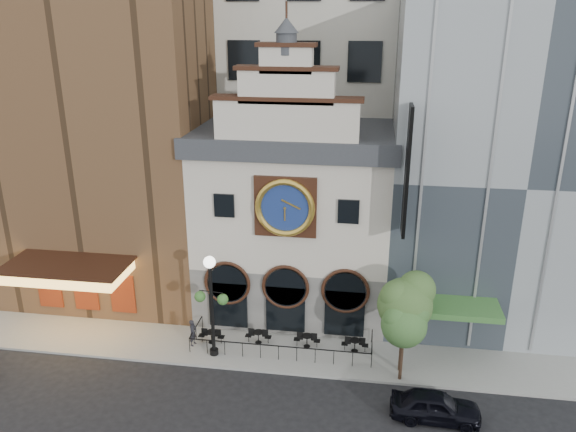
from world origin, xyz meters
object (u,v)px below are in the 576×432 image
(bistro_3, at_px, (355,344))
(bistro_1, at_px, (258,336))
(lamppost, at_px, (211,295))
(tree_right, at_px, (406,301))
(pedestrian, at_px, (193,333))
(bistro_0, at_px, (211,336))
(car_right, at_px, (435,406))
(bistro_2, at_px, (307,340))
(tree_left, at_px, (405,321))

(bistro_3, bearing_deg, bistro_1, 179.50)
(bistro_1, xyz_separation_m, lamppost, (-2.33, -1.57, 3.41))
(bistro_3, bearing_deg, tree_right, -28.63)
(pedestrian, distance_m, lamppost, 3.48)
(bistro_0, relative_size, bistro_1, 1.00)
(pedestrian, bearing_deg, bistro_1, -66.05)
(car_right, bearing_deg, pedestrian, 74.01)
(lamppost, bearing_deg, bistro_0, 117.89)
(bistro_1, bearing_deg, bistro_2, 0.37)
(bistro_0, relative_size, car_right, 0.36)
(bistro_3, height_order, tree_left, tree_left)
(bistro_1, xyz_separation_m, bistro_3, (5.81, -0.05, 0.00))
(lamppost, bearing_deg, pedestrian, 157.79)
(bistro_0, bearing_deg, pedestrian, -159.89)
(bistro_2, relative_size, tree_right, 0.27)
(bistro_2, height_order, lamppost, lamppost)
(pedestrian, bearing_deg, tree_left, -84.75)
(tree_left, relative_size, tree_right, 0.82)
(bistro_3, bearing_deg, bistro_2, 178.59)
(bistro_3, xyz_separation_m, lamppost, (-8.14, -1.52, 3.41))
(lamppost, bearing_deg, car_right, -10.90)
(bistro_0, height_order, car_right, car_right)
(bistro_1, distance_m, pedestrian, 3.92)
(bistro_2, height_order, pedestrian, pedestrian)
(bistro_0, height_order, pedestrian, pedestrian)
(lamppost, xyz_separation_m, tree_left, (10.73, -0.76, -0.30))
(tree_left, bearing_deg, pedestrian, 172.79)
(bistro_2, distance_m, car_right, 8.72)
(bistro_0, height_order, bistro_2, same)
(bistro_1, relative_size, tree_left, 0.32)
(bistro_2, xyz_separation_m, car_right, (6.98, -5.22, 0.14))
(bistro_0, height_order, lamppost, lamppost)
(bistro_0, height_order, tree_left, tree_left)
(bistro_0, relative_size, pedestrian, 0.95)
(lamppost, bearing_deg, tree_right, 6.03)
(bistro_1, xyz_separation_m, tree_right, (8.44, -1.49, 3.88))
(bistro_0, distance_m, bistro_1, 2.84)
(bistro_2, distance_m, tree_right, 6.88)
(bistro_3, xyz_separation_m, pedestrian, (-9.64, -0.73, 0.37))
(bistro_1, bearing_deg, bistro_3, -0.50)
(bistro_2, bearing_deg, pedestrian, -173.30)
(bistro_2, distance_m, bistro_3, 2.85)
(car_right, height_order, pedestrian, pedestrian)
(bistro_1, bearing_deg, tree_left, -15.48)
(bistro_3, relative_size, car_right, 0.36)
(bistro_3, xyz_separation_m, tree_right, (2.63, -1.43, 3.88))
(bistro_3, height_order, pedestrian, pedestrian)
(bistro_1, distance_m, tree_right, 9.41)
(car_right, distance_m, lamppost, 13.21)
(lamppost, relative_size, tree_left, 1.29)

